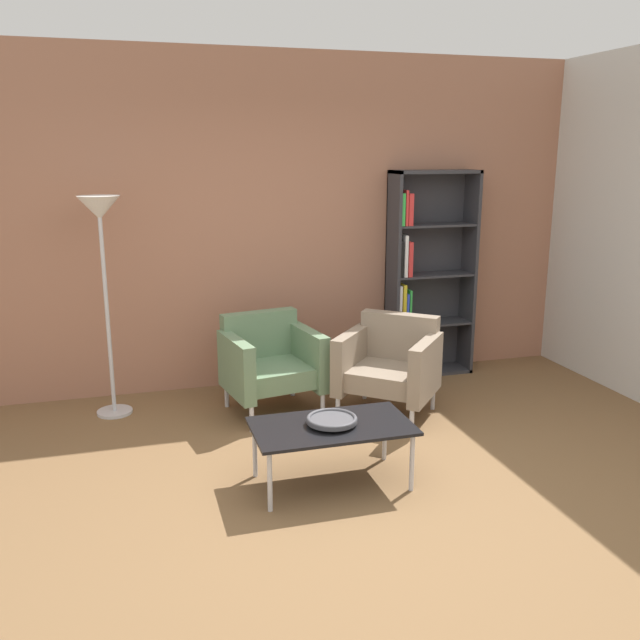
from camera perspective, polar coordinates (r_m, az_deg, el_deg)
ground_plane at (r=4.24m, az=3.92°, el=-15.23°), size 8.32×8.32×0.00m
brick_back_panel at (r=6.10m, az=-3.87°, el=8.14°), size 6.40×0.12×2.90m
bookshelf_tall at (r=6.41m, az=8.54°, el=3.36°), size 0.80×0.30×1.90m
coffee_table_low at (r=4.32m, az=1.00°, el=-9.14°), size 1.00×0.56×0.40m
decorative_bowl at (r=4.30m, az=1.00°, el=-8.33°), size 0.32×0.32×0.05m
armchair_spare_guest at (r=5.47m, az=5.89°, el=-3.68°), size 0.95×0.94×0.78m
armchair_corner_red at (r=5.52m, az=-4.22°, el=-3.47°), size 0.82×0.77×0.78m
floor_lamp_torchiere at (r=5.47m, az=-17.85°, el=6.83°), size 0.32×0.32×1.74m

